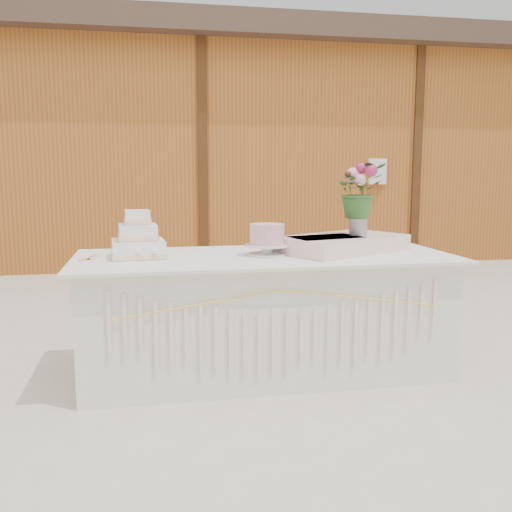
{
  "coord_description": "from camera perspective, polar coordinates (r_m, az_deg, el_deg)",
  "views": [
    {
      "loc": [
        -0.73,
        -3.53,
        1.3
      ],
      "look_at": [
        0.0,
        0.3,
        0.72
      ],
      "focal_mm": 40.0,
      "sensor_mm": 36.0,
      "label": 1
    }
  ],
  "objects": [
    {
      "name": "satin_runner",
      "position": [
        3.83,
        8.55,
        1.23
      ],
      "size": [
        0.97,
        0.83,
        0.11
      ],
      "primitive_type": "cube",
      "rotation": [
        0.0,
        0.0,
        0.5
      ],
      "color": "#FFD5CD",
      "rests_on": "cake_table"
    },
    {
      "name": "bouquet",
      "position": [
        3.86,
        10.28,
        7.19
      ],
      "size": [
        0.37,
        0.34,
        0.37
      ],
      "primitive_type": "imported",
      "rotation": [
        0.0,
        0.0,
        0.17
      ],
      "color": "#315D25",
      "rests_on": "flower_vase"
    },
    {
      "name": "loose_flowers",
      "position": [
        3.61,
        -15.85,
        -0.16
      ],
      "size": [
        0.21,
        0.37,
        0.02
      ],
      "primitive_type": null,
      "rotation": [
        0.0,
        0.0,
        -0.18
      ],
      "color": "pink",
      "rests_on": "cake_table"
    },
    {
      "name": "flower_vase",
      "position": [
        3.88,
        10.18,
        3.28
      ],
      "size": [
        0.12,
        0.12,
        0.16
      ],
      "primitive_type": "cylinder",
      "color": "#A4A3A8",
      "rests_on": "satin_runner"
    },
    {
      "name": "ground",
      "position": [
        3.83,
        0.86,
        -11.38
      ],
      "size": [
        80.0,
        80.0,
        0.0
      ],
      "primitive_type": "plane",
      "color": "beige",
      "rests_on": "ground"
    },
    {
      "name": "barn",
      "position": [
        9.56,
        -6.61,
        10.66
      ],
      "size": [
        12.6,
        4.6,
        3.3
      ],
      "color": "#985A1F",
      "rests_on": "ground"
    },
    {
      "name": "wedding_cake",
      "position": [
        3.61,
        -11.71,
        1.44
      ],
      "size": [
        0.35,
        0.35,
        0.29
      ],
      "rotation": [
        0.0,
        0.0,
        0.08
      ],
      "color": "white",
      "rests_on": "cake_table"
    },
    {
      "name": "pink_cake_stand",
      "position": [
        3.61,
        1.11,
        1.82
      ],
      "size": [
        0.28,
        0.28,
        0.2
      ],
      "color": "white",
      "rests_on": "cake_table"
    },
    {
      "name": "cake_table",
      "position": [
        3.71,
        0.89,
        -5.77
      ],
      "size": [
        2.4,
        1.0,
        0.77
      ],
      "color": "silver",
      "rests_on": "ground"
    }
  ]
}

